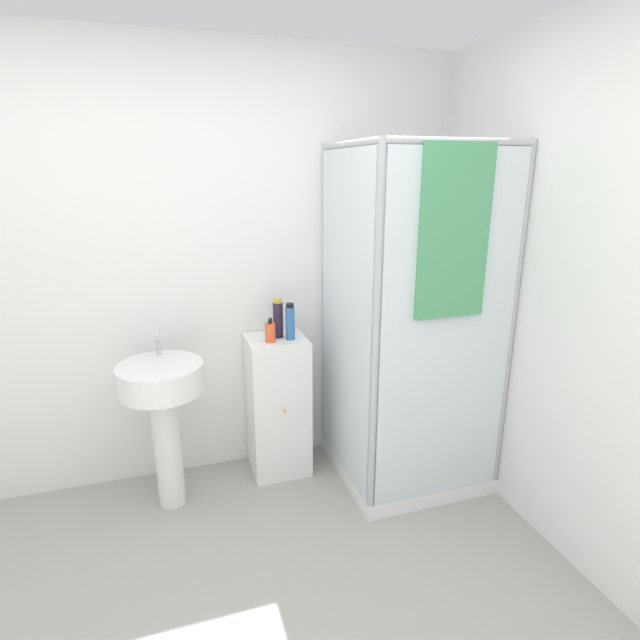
{
  "coord_description": "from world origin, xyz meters",
  "views": [
    {
      "loc": [
        -0.09,
        -1.22,
        1.83
      ],
      "look_at": [
        0.68,
        1.18,
        1.06
      ],
      "focal_mm": 28.0,
      "sensor_mm": 36.0,
      "label": 1
    }
  ],
  "objects_px": {
    "shampoo_bottle_tall_black": "(278,319)",
    "shampoo_bottle_blue": "(290,322)",
    "soap_dispenser": "(270,332)",
    "sink": "(163,402)"
  },
  "relations": [
    {
      "from": "sink",
      "to": "shampoo_bottle_blue",
      "type": "distance_m",
      "value": 0.82
    },
    {
      "from": "soap_dispenser",
      "to": "shampoo_bottle_blue",
      "type": "height_order",
      "value": "shampoo_bottle_blue"
    },
    {
      "from": "shampoo_bottle_tall_black",
      "to": "shampoo_bottle_blue",
      "type": "bearing_deg",
      "value": -44.13
    },
    {
      "from": "soap_dispenser",
      "to": "shampoo_bottle_tall_black",
      "type": "relative_size",
      "value": 0.62
    },
    {
      "from": "soap_dispenser",
      "to": "shampoo_bottle_tall_black",
      "type": "bearing_deg",
      "value": 47.09
    },
    {
      "from": "soap_dispenser",
      "to": "shampoo_bottle_blue",
      "type": "xyz_separation_m",
      "value": [
        0.12,
        0.01,
        0.05
      ]
    },
    {
      "from": "sink",
      "to": "shampoo_bottle_blue",
      "type": "height_order",
      "value": "shampoo_bottle_blue"
    },
    {
      "from": "soap_dispenser",
      "to": "shampoo_bottle_tall_black",
      "type": "xyz_separation_m",
      "value": [
        0.06,
        0.07,
        0.05
      ]
    },
    {
      "from": "sink",
      "to": "soap_dispenser",
      "type": "height_order",
      "value": "soap_dispenser"
    },
    {
      "from": "sink",
      "to": "soap_dispenser",
      "type": "bearing_deg",
      "value": 8.98
    }
  ]
}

